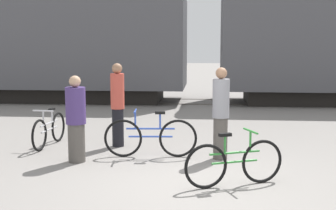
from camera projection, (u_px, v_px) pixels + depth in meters
The scene contains 10 objects.
ground_plane at pixel (195, 184), 7.56m from camera, with size 80.00×80.00×0.00m, color gray.
freight_train at pixel (203, 28), 17.23m from camera, with size 24.52×3.06×5.29m.
rail_near at pixel (202, 104), 16.90m from camera, with size 36.52×0.07×0.01m, color #4C4238.
rail_far at pixel (203, 99), 18.32m from camera, with size 36.52×0.07×0.01m, color #4C4238.
bicycle_green at pixel (235, 163), 7.42m from camera, with size 1.59×0.70×0.89m.
bicycle_blue at pixel (151, 137), 9.25m from camera, with size 1.85×0.46×0.94m.
bicycle_silver at pixel (49, 130), 10.22m from camera, with size 0.46×1.64×0.84m.
person_in_red at pixel (118, 104), 10.12m from camera, with size 0.30×0.30×1.82m.
person_in_grey at pixel (221, 113), 9.05m from camera, with size 0.33×0.33×1.79m.
person_in_purple at pixel (76, 120), 8.83m from camera, with size 0.38×0.38×1.65m.
Camera 1 is at (0.19, -7.33, 2.31)m, focal length 50.00 mm.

